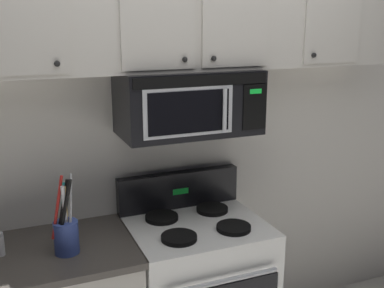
{
  "coord_description": "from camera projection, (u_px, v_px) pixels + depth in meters",
  "views": [
    {
      "loc": [
        -0.95,
        -1.81,
        2.01
      ],
      "look_at": [
        0.0,
        0.49,
        1.35
      ],
      "focal_mm": 43.8,
      "sensor_mm": 36.0,
      "label": 1
    }
  ],
  "objects": [
    {
      "name": "back_wall",
      "position": [
        173.0,
        132.0,
        2.84
      ],
      "size": [
        5.2,
        0.1,
        2.7
      ],
      "primitive_type": "cube",
      "color": "silver",
      "rests_on": "ground_plane"
    },
    {
      "name": "over_range_microwave",
      "position": [
        188.0,
        102.0,
        2.56
      ],
      "size": [
        0.76,
        0.43,
        0.35
      ],
      "color": "black"
    },
    {
      "name": "upper_cabinets",
      "position": [
        186.0,
        17.0,
        2.48
      ],
      "size": [
        2.5,
        0.36,
        0.55
      ],
      "color": "#BCB7AD"
    },
    {
      "name": "utensil_crock_blue",
      "position": [
        66.0,
        231.0,
        2.28
      ],
      "size": [
        0.13,
        0.13,
        0.4
      ],
      "color": "#384C9E",
      "rests_on": "counter_segment"
    },
    {
      "name": "salt_shaker",
      "position": [
        0.0,
        244.0,
        2.27
      ],
      "size": [
        0.04,
        0.04,
        0.12
      ],
      "color": "white",
      "rests_on": "counter_segment"
    }
  ]
}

